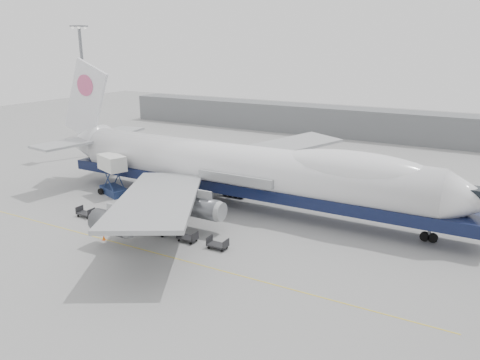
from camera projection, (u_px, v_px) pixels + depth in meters
The scene contains 13 objects.
ground at pixel (193, 236), 56.16m from camera, with size 260.00×260.00×0.00m, color gray.
apron_line at pixel (161, 255), 51.13m from camera, with size 60.00×0.15×0.01m, color gold.
hangar at pixel (318, 120), 118.47m from camera, with size 110.00×8.00×7.00m, color slate.
floodlight_mast at pixel (84, 85), 91.88m from camera, with size 2.40×2.40×25.43m.
airliner at pixel (245, 169), 64.32m from camera, with size 67.00×55.30×19.98m.
catering_truck at pixel (113, 173), 70.52m from camera, with size 5.63×4.69×6.12m.
traffic_cone at pixel (104, 238), 54.84m from camera, with size 0.42×0.42×0.61m.
dolly_0 at pixel (86, 213), 62.14m from camera, with size 2.30×1.35×1.30m.
dolly_1 at pixel (109, 218), 60.20m from camera, with size 2.30×1.35×1.30m.
dolly_2 at pixel (133, 224), 58.27m from camera, with size 2.30×1.35×1.30m.
dolly_3 at pixel (159, 230), 56.33m from camera, with size 2.30×1.35×1.30m.
dolly_4 at pixel (188, 237), 54.40m from camera, with size 2.30×1.35×1.30m.
dolly_5 at pixel (218, 244), 52.46m from camera, with size 2.30×1.35×1.30m.
Camera 1 is at (30.31, -42.61, 22.28)m, focal length 35.00 mm.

